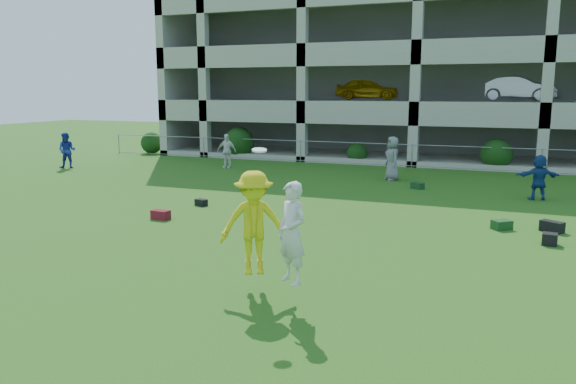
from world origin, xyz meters
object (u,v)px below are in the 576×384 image
at_px(bystander_a, 67,151).
at_px(crate_d, 550,239).
at_px(bystander_d, 539,177).
at_px(parking_garage, 437,56).
at_px(frisbee_contest, 262,225).
at_px(bystander_b, 227,151).
at_px(bystander_c, 392,158).

relative_size(bystander_a, crate_d, 5.11).
distance_m(bystander_d, parking_garage, 17.46).
bearing_deg(frisbee_contest, crate_d, 47.10).
xyz_separation_m(bystander_b, parking_garage, (8.65, 12.26, 5.16)).
bearing_deg(bystander_d, parking_garage, -87.77).
bearing_deg(bystander_c, crate_d, -0.49).
bearing_deg(bystander_b, frisbee_contest, -65.03).
xyz_separation_m(crate_d, frisbee_contest, (-5.38, -5.79, 1.21)).
bearing_deg(frisbee_contest, parking_garage, 90.42).
height_order(bystander_b, bystander_d, bystander_b).
bearing_deg(bystander_a, parking_garage, 21.44).
distance_m(bystander_c, parking_garage, 14.10).
height_order(crate_d, frisbee_contest, frisbee_contest).
bearing_deg(bystander_d, bystander_c, -41.40).
xyz_separation_m(bystander_a, parking_garage, (16.02, 15.28, 5.12)).
height_order(bystander_a, parking_garage, parking_garage).
xyz_separation_m(bystander_a, bystander_d, (21.58, -0.44, -0.08)).
relative_size(bystander_a, parking_garage, 0.06).
distance_m(bystander_a, bystander_d, 21.59).
xyz_separation_m(bystander_b, frisbee_contest, (8.86, -15.63, 0.50)).
distance_m(crate_d, frisbee_contest, 7.99).
xyz_separation_m(bystander_a, bystander_c, (15.88, 2.12, 0.05)).
xyz_separation_m(bystander_c, bystander_d, (5.70, -2.56, -0.14)).
height_order(bystander_c, parking_garage, parking_garage).
bearing_deg(bystander_a, bystander_c, -14.59).
xyz_separation_m(bystander_a, bystander_b, (7.37, 3.02, -0.04)).
distance_m(bystander_b, frisbee_contest, 17.97).
distance_m(bystander_a, bystander_b, 7.96).
xyz_separation_m(bystander_d, parking_garage, (-5.56, 15.71, 5.20)).
distance_m(bystander_d, frisbee_contest, 13.31).
relative_size(frisbee_contest, parking_garage, 0.08).
bearing_deg(bystander_c, frisbee_contest, -31.77).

